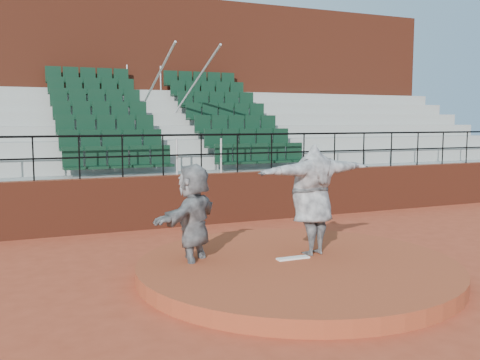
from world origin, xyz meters
name	(u,v)px	position (x,y,z in m)	size (l,w,h in m)	color
ground	(297,275)	(0.00, 0.00, 0.00)	(90.00, 90.00, 0.00)	#A33E25
pitchers_mound	(297,268)	(0.00, 0.00, 0.12)	(5.50, 5.50, 0.25)	#9C3F23
pitching_rubber	(293,258)	(0.00, 0.15, 0.27)	(0.60, 0.15, 0.03)	white
boundary_wall	(202,199)	(0.00, 5.00, 0.65)	(24.00, 0.30, 1.30)	maroon
wall_railing	(201,145)	(0.00, 5.00, 2.03)	(24.04, 0.05, 1.03)	black
seating_deck	(164,159)	(0.00, 8.65, 1.43)	(24.00, 5.97, 4.63)	#999994
press_box_facade	(135,97)	(0.00, 12.60, 3.55)	(24.00, 3.00, 7.10)	maroon
pitcher	(312,200)	(0.49, 0.34, 1.25)	(2.45, 0.67, 1.99)	black
fielder	(193,219)	(-1.62, 0.77, 0.97)	(1.79, 0.57, 1.93)	black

